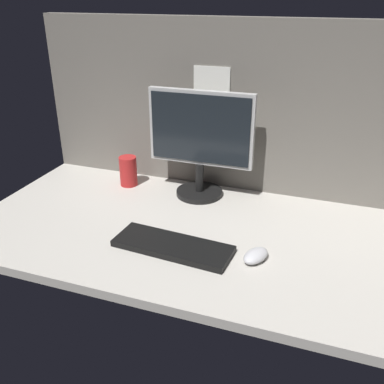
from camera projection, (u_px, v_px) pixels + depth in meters
ground_plane at (235, 238)px, 140.27cm from camera, size 180.00×80.00×3.00cm
cubicle_wall_back at (263, 110)px, 157.70cm from camera, size 180.00×5.50×64.27cm
monitor at (200, 140)px, 157.52cm from camera, size 39.88×18.00×40.53cm
keyboard at (173, 246)px, 131.29cm from camera, size 37.87×15.72×2.00cm
mouse at (256, 256)px, 125.36cm from camera, size 8.97×11.04×3.40cm
mug_red_plastic at (128, 171)px, 172.45cm from camera, size 7.02×7.02×12.07cm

